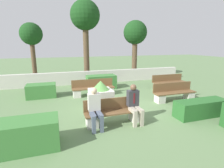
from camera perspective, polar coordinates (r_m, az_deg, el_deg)
name	(u,v)px	position (r m, az deg, el deg)	size (l,w,h in m)	color
ground_plane	(121,107)	(7.52, 2.87, -7.40)	(60.00, 60.00, 0.00)	#607F51
perimeter_wall	(95,77)	(11.94, -5.42, 2.31)	(12.75, 0.30, 0.84)	beige
bench_front	(114,114)	(5.93, 0.70, -9.77)	(1.99, 0.48, 0.82)	brown
bench_left_side	(93,89)	(9.06, -6.10, -1.73)	(2.17, 0.49, 0.82)	brown
bench_right_side	(174,94)	(8.70, 19.69, -3.08)	(2.07, 0.48, 0.82)	brown
bench_back	(169,83)	(10.94, 18.04, 0.22)	(2.04, 0.49, 0.82)	brown
person_seated_man	(134,102)	(5.90, 7.28, -5.92)	(0.38, 0.64, 1.31)	#B2A893
person_seated_woman	(95,107)	(5.50, -5.58, -7.41)	(0.38, 0.64, 1.30)	#515B70
hedge_block_near_left	(42,91)	(9.40, -22.03, -2.04)	(1.39, 0.81, 0.67)	#3D7A38
hedge_block_near_right	(19,136)	(5.07, -28.05, -14.71)	(1.90, 0.81, 0.78)	#3D7A38
hedge_block_mid_left	(101,82)	(10.46, -3.57, 0.70)	(1.72, 0.84, 0.79)	#3D7A38
hedge_block_mid_right	(201,108)	(7.26, 27.03, -7.05)	(2.01, 0.64, 0.61)	#286028
planter_corner_left	(101,96)	(7.21, -3.70, -3.88)	(0.91, 0.91, 1.17)	beige
tree_leftmost	(31,36)	(12.79, -24.85, 14.02)	(1.42, 1.42, 3.96)	brown
tree_center_left	(85,18)	(13.01, -8.76, 20.59)	(2.05, 2.05, 5.58)	brown
tree_center_right	(135,34)	(14.15, 7.57, 15.79)	(1.81, 1.81, 4.39)	brown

